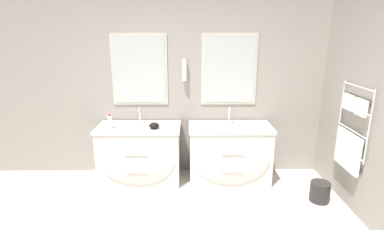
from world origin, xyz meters
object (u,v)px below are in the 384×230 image
vanity_left (140,154)px  waste_bin (320,191)px  toiletry_bottle (110,122)px  amenity_bowl (154,126)px  vanity_right (230,154)px

vanity_left → waste_bin: 2.42m
toiletry_bottle → waste_bin: (2.70, -0.50, -0.77)m
amenity_bowl → waste_bin: bearing=-12.9°
vanity_left → toiletry_bottle: (-0.36, -0.06, 0.49)m
toiletry_bottle → amenity_bowl: bearing=-1.5°
vanity_right → amenity_bowl: amenity_bowl is taller
vanity_left → waste_bin: (2.34, -0.56, -0.28)m
vanity_right → waste_bin: bearing=-27.5°
vanity_left → waste_bin: size_ratio=4.53×
toiletry_bottle → waste_bin: toiletry_bottle is taller
vanity_right → toiletry_bottle: toiletry_bottle is taller
vanity_left → amenity_bowl: amenity_bowl is taller
toiletry_bottle → vanity_right: bearing=2.0°
toiletry_bottle → amenity_bowl: (0.59, -0.01, -0.05)m
waste_bin → vanity_left: bearing=166.6°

